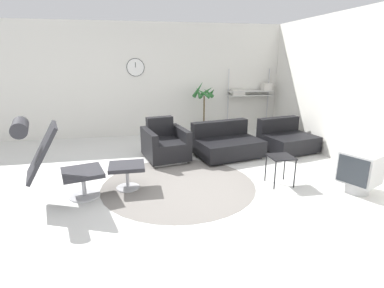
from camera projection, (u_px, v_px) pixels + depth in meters
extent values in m
plane|color=silver|center=(180.00, 182.00, 4.94)|extent=(12.00, 12.00, 0.00)
cube|color=silver|center=(159.00, 81.00, 7.62)|extent=(12.00, 0.06, 2.80)
cylinder|color=black|center=(136.00, 67.00, 7.38)|extent=(0.44, 0.01, 0.44)
cylinder|color=white|center=(136.00, 67.00, 7.38)|extent=(0.41, 0.02, 0.41)
cube|color=black|center=(135.00, 65.00, 7.34)|extent=(0.01, 0.01, 0.12)
cube|color=silver|center=(364.00, 92.00, 5.15)|extent=(0.06, 12.00, 2.80)
cylinder|color=slate|center=(179.00, 184.00, 4.82)|extent=(2.45, 2.45, 0.01)
cylinder|color=#BCBCC1|center=(85.00, 196.00, 4.41)|extent=(0.54, 0.54, 0.02)
cylinder|color=#BCBCC1|center=(84.00, 185.00, 4.37)|extent=(0.06, 0.06, 0.32)
cube|color=#2D2D33|center=(82.00, 172.00, 4.31)|extent=(0.68, 0.69, 0.06)
cube|color=#2D2D33|center=(42.00, 152.00, 4.00)|extent=(0.59, 0.67, 0.73)
cylinder|color=#2D2D33|center=(20.00, 127.00, 3.81)|extent=(0.33, 0.55, 0.20)
cylinder|color=#BCBCC1|center=(128.00, 187.00, 4.69)|extent=(0.36, 0.36, 0.02)
cylinder|color=#BCBCC1|center=(127.00, 178.00, 4.64)|extent=(0.05, 0.05, 0.31)
cube|color=#2D2D33|center=(127.00, 166.00, 4.59)|extent=(0.54, 0.46, 0.06)
cube|color=silver|center=(166.00, 158.00, 5.99)|extent=(0.77, 0.85, 0.06)
cube|color=black|center=(166.00, 148.00, 5.93)|extent=(0.71, 0.99, 0.35)
cube|color=black|center=(160.00, 126.00, 6.14)|extent=(0.56, 0.28, 0.40)
cube|color=black|center=(181.00, 141.00, 6.02)|extent=(0.30, 0.91, 0.57)
cube|color=black|center=(149.00, 145.00, 5.78)|extent=(0.30, 0.91, 0.57)
cube|color=black|center=(228.00, 155.00, 6.18)|extent=(1.28, 1.01, 0.05)
cube|color=black|center=(228.00, 147.00, 6.13)|extent=(1.43, 1.17, 0.32)
cube|color=black|center=(220.00, 128.00, 6.36)|extent=(1.28, 0.46, 0.31)
cube|color=black|center=(287.00, 150.00, 6.53)|extent=(1.06, 0.96, 0.05)
cube|color=black|center=(288.00, 142.00, 6.48)|extent=(1.19, 1.12, 0.32)
cube|color=black|center=(278.00, 124.00, 6.71)|extent=(1.03, 0.41, 0.31)
cube|color=black|center=(281.00, 157.00, 4.71)|extent=(0.37, 0.37, 0.02)
cylinder|color=black|center=(275.00, 175.00, 4.59)|extent=(0.02, 0.02, 0.46)
cylinder|color=black|center=(295.00, 174.00, 4.65)|extent=(0.02, 0.02, 0.46)
cylinder|color=black|center=(266.00, 168.00, 4.90)|extent=(0.02, 0.02, 0.46)
cylinder|color=black|center=(284.00, 167.00, 4.97)|extent=(0.02, 0.02, 0.46)
cylinder|color=#B7B7B7|center=(357.00, 187.00, 4.53)|extent=(0.34, 0.34, 0.16)
cube|color=#B7B7B7|center=(360.00, 168.00, 4.45)|extent=(0.62, 0.64, 0.47)
cube|color=#282D33|center=(352.00, 171.00, 4.32)|extent=(0.19, 0.40, 0.41)
cylinder|color=#333338|center=(204.00, 130.00, 7.70)|extent=(0.28, 0.28, 0.32)
cylinder|color=#382819|center=(204.00, 125.00, 7.66)|extent=(0.26, 0.26, 0.02)
cylinder|color=brown|center=(204.00, 110.00, 7.55)|extent=(0.04, 0.04, 0.72)
cone|color=#2D6B33|center=(212.00, 92.00, 7.47)|extent=(0.11, 0.44, 0.28)
cone|color=#2D6B33|center=(207.00, 91.00, 7.55)|extent=(0.34, 0.30, 0.30)
cone|color=#2D6B33|center=(198.00, 89.00, 7.52)|extent=(0.39, 0.36, 0.40)
cone|color=#2D6B33|center=(198.00, 92.00, 7.38)|extent=(0.14, 0.37, 0.29)
cone|color=#2D6B33|center=(204.00, 93.00, 7.28)|extent=(0.38, 0.22, 0.27)
cone|color=#2D6B33|center=(208.00, 93.00, 7.32)|extent=(0.34, 0.26, 0.28)
cylinder|color=#BCBCC1|center=(228.00, 101.00, 8.03)|extent=(0.03, 0.03, 1.68)
cylinder|color=#BCBCC1|center=(268.00, 100.00, 8.24)|extent=(0.03, 0.03, 1.68)
cube|color=silver|center=(250.00, 95.00, 7.98)|extent=(1.20, 0.28, 0.02)
cube|color=silver|center=(250.00, 91.00, 7.95)|extent=(1.20, 0.28, 0.02)
cube|color=beige|center=(238.00, 92.00, 7.88)|extent=(0.34, 0.24, 0.14)
cube|color=silver|center=(267.00, 87.00, 8.00)|extent=(0.24, 0.24, 0.18)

